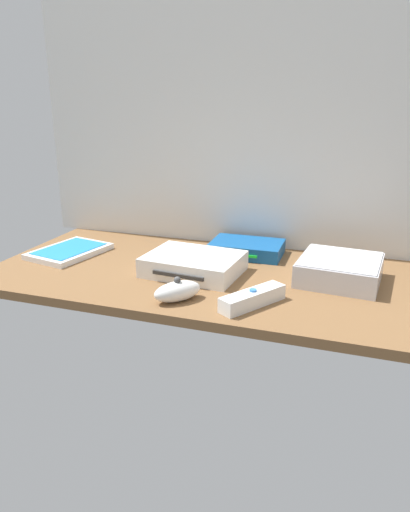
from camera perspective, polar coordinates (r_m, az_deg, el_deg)
ground_plane at (r=110.33cm, az=0.00°, el=-2.46°), size 100.00×48.00×2.00cm
back_wall at (r=126.73cm, az=3.72°, el=15.54°), size 110.00×1.20×64.00cm
game_console at (r=108.92cm, az=-1.37°, el=-0.96°), size 22.20×17.76×4.40cm
mini_computer at (r=108.14cm, az=15.84°, el=-1.59°), size 18.47×18.47×5.30cm
game_case at (r=127.50cm, az=-15.94°, el=0.56°), size 17.09×21.32×1.56cm
network_router at (r=122.35cm, az=5.03°, el=0.94°), size 18.12×12.54×3.40cm
remote_wand at (r=92.80cm, az=5.74°, el=-5.07°), size 10.96×14.43×3.40cm
remote_nunchuk at (r=94.63cm, az=-3.57°, el=-4.19°), size 9.92×10.40×5.10cm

